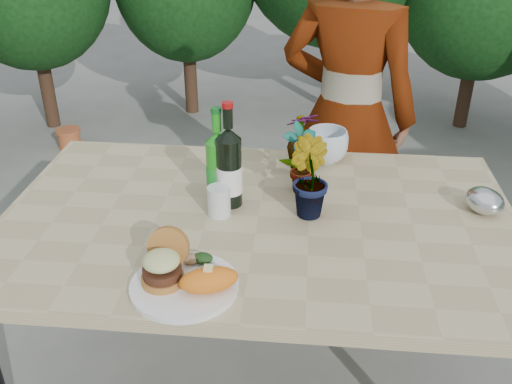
# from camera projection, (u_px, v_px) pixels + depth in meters

# --- Properties ---
(patio_table) EXTENTS (1.60, 1.00, 0.75)m
(patio_table) POSITION_uv_depth(u_px,v_px,m) (258.00, 232.00, 1.80)
(patio_table) COLOR tan
(patio_table) RESTS_ON ground
(dinner_plate) EXTENTS (0.28, 0.28, 0.01)m
(dinner_plate) POSITION_uv_depth(u_px,v_px,m) (185.00, 286.00, 1.46)
(dinner_plate) COLOR white
(dinner_plate) RESTS_ON patio_table
(burger_stack) EXTENTS (0.11, 0.16, 0.11)m
(burger_stack) POSITION_uv_depth(u_px,v_px,m) (164.00, 263.00, 1.45)
(burger_stack) COLOR #B7722D
(burger_stack) RESTS_ON dinner_plate
(sweet_potato) EXTENTS (0.17, 0.12, 0.06)m
(sweet_potato) POSITION_uv_depth(u_px,v_px,m) (209.00, 280.00, 1.42)
(sweet_potato) COLOR orange
(sweet_potato) RESTS_ON dinner_plate
(grilled_veg) EXTENTS (0.08, 0.05, 0.03)m
(grilled_veg) POSITION_uv_depth(u_px,v_px,m) (198.00, 258.00, 1.53)
(grilled_veg) COLOR olive
(grilled_veg) RESTS_ON dinner_plate
(wine_bottle) EXTENTS (0.08, 0.08, 0.34)m
(wine_bottle) POSITION_uv_depth(u_px,v_px,m) (229.00, 168.00, 1.78)
(wine_bottle) COLOR black
(wine_bottle) RESTS_ON patio_table
(sparkling_water) EXTENTS (0.08, 0.08, 0.32)m
(sparkling_water) POSITION_uv_depth(u_px,v_px,m) (218.00, 168.00, 1.80)
(sparkling_water) COLOR #1D8C19
(sparkling_water) RESTS_ON patio_table
(plastic_cup) EXTENTS (0.07, 0.07, 0.09)m
(plastic_cup) POSITION_uv_depth(u_px,v_px,m) (219.00, 201.00, 1.76)
(plastic_cup) COLOR silver
(plastic_cup) RESTS_ON patio_table
(seedling_left) EXTENTS (0.15, 0.14, 0.24)m
(seedling_left) POSITION_uv_depth(u_px,v_px,m) (301.00, 158.00, 1.86)
(seedling_left) COLOR #24591E
(seedling_left) RESTS_ON patio_table
(seedling_mid) EXTENTS (0.17, 0.18, 0.25)m
(seedling_mid) POSITION_uv_depth(u_px,v_px,m) (308.00, 178.00, 1.73)
(seedling_mid) COLOR #22511C
(seedling_mid) RESTS_ON patio_table
(seedling_right) EXTENTS (0.16, 0.16, 0.21)m
(seedling_right) POSITION_uv_depth(u_px,v_px,m) (303.00, 140.00, 2.02)
(seedling_right) COLOR #2B571E
(seedling_right) RESTS_ON patio_table
(blue_bowl) EXTENTS (0.17, 0.17, 0.12)m
(blue_bowl) POSITION_uv_depth(u_px,v_px,m) (327.00, 146.00, 2.08)
(blue_bowl) COLOR silver
(blue_bowl) RESTS_ON patio_table
(foil_packet_right) EXTENTS (0.15, 0.17, 0.08)m
(foil_packet_right) POSITION_uv_depth(u_px,v_px,m) (485.00, 201.00, 1.78)
(foil_packet_right) COLOR silver
(foil_packet_right) RESTS_ON patio_table
(person) EXTENTS (0.66, 0.51, 1.58)m
(person) POSITION_uv_depth(u_px,v_px,m) (347.00, 116.00, 2.39)
(person) COLOR #9E6C4F
(person) RESTS_ON ground
(terracotta_pot) EXTENTS (0.17, 0.17, 0.14)m
(terracotta_pot) POSITION_uv_depth(u_px,v_px,m) (69.00, 138.00, 3.98)
(terracotta_pot) COLOR #B2552D
(terracotta_pot) RESTS_ON ground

